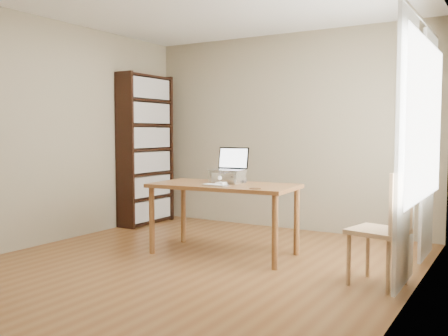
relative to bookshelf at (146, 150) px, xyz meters
The scene contains 10 objects.
room 2.43m from the bookshelf, 39.52° to the right, with size 4.04×4.54×2.64m.
bookshelf is the anchor object (origin of this frame).
curtains 3.83m from the bookshelf, 11.30° to the right, with size 0.03×1.90×2.25m.
desk 2.15m from the bookshelf, 27.78° to the right, with size 1.57×0.86×0.75m.
laptop_stand 2.09m from the bookshelf, 25.82° to the right, with size 0.32×0.25×0.13m.
laptop 2.05m from the bookshelf, 24.25° to the right, with size 0.37×0.32×0.25m.
keyboard 2.27m from the bookshelf, 32.35° to the right, with size 0.27×0.13×0.02m.
coaster 2.67m from the bookshelf, 27.43° to the right, with size 0.11×0.11×0.01m, color #512C1C.
cat 2.10m from the bookshelf, 24.70° to the right, with size 0.25×0.48×0.15m.
chair 3.85m from the bookshelf, 18.99° to the right, with size 0.51×0.51×0.97m.
Camera 1 is at (2.71, -3.92, 1.29)m, focal length 40.00 mm.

